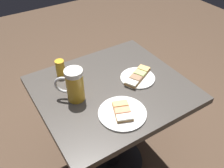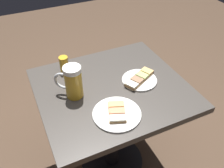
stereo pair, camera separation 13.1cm
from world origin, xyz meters
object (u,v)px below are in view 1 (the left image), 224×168
(plate_far, at_px, (138,77))
(beer_glass_small, at_px, (60,68))
(beer_mug, at_px, (74,85))
(plate_near, at_px, (122,113))

(plate_far, xyz_separation_m, beer_glass_small, (-0.35, 0.26, 0.04))
(plate_far, relative_size, beer_glass_small, 2.08)
(beer_mug, relative_size, beer_glass_small, 1.78)
(beer_mug, bearing_deg, plate_far, -6.10)
(beer_mug, bearing_deg, plate_near, -57.18)
(beer_mug, distance_m, beer_glass_small, 0.22)
(plate_near, distance_m, plate_far, 0.29)
(plate_far, distance_m, beer_glass_small, 0.44)
(beer_glass_small, bearing_deg, plate_near, -74.00)
(beer_glass_small, bearing_deg, plate_far, -36.30)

